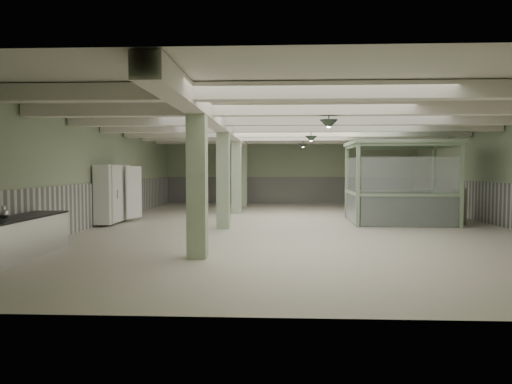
{
  "coord_description": "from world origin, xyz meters",
  "views": [
    {
      "loc": [
        -0.75,
        -16.01,
        2.01
      ],
      "look_at": [
        -1.35,
        -2.57,
        1.3
      ],
      "focal_mm": 32.0,
      "sensor_mm": 36.0,
      "label": 1
    }
  ],
  "objects": [
    {
      "name": "floor",
      "position": [
        0.0,
        0.0,
        0.0
      ],
      "size": [
        20.0,
        20.0,
        0.0
      ],
      "primitive_type": "plane",
      "color": "beige",
      "rests_on": "ground"
    },
    {
      "name": "ceiling",
      "position": [
        0.0,
        0.0,
        3.6
      ],
      "size": [
        14.0,
        20.0,
        0.02
      ],
      "primitive_type": "cube",
      "color": "silver",
      "rests_on": "wall_back"
    },
    {
      "name": "wall_back",
      "position": [
        0.0,
        10.0,
        1.8
      ],
      "size": [
        14.0,
        0.02,
        3.6
      ],
      "primitive_type": "cube",
      "color": "#9FB18D",
      "rests_on": "floor"
    },
    {
      "name": "wall_front",
      "position": [
        0.0,
        -10.0,
        1.8
      ],
      "size": [
        14.0,
        0.02,
        3.6
      ],
      "primitive_type": "cube",
      "color": "#9FB18D",
      "rests_on": "floor"
    },
    {
      "name": "wall_left",
      "position": [
        -7.0,
        0.0,
        1.8
      ],
      "size": [
        0.02,
        20.0,
        3.6
      ],
      "primitive_type": "cube",
      "color": "#9FB18D",
      "rests_on": "floor"
    },
    {
      "name": "wall_right",
      "position": [
        7.0,
        0.0,
        1.8
      ],
      "size": [
        0.02,
        20.0,
        3.6
      ],
      "primitive_type": "cube",
      "color": "#9FB18D",
      "rests_on": "floor"
    },
    {
      "name": "wainscot_left",
      "position": [
        -6.97,
        0.0,
        0.75
      ],
      "size": [
        0.05,
        19.9,
        1.5
      ],
      "primitive_type": "cube",
      "color": "silver",
      "rests_on": "floor"
    },
    {
      "name": "wainscot_right",
      "position": [
        6.97,
        0.0,
        0.75
      ],
      "size": [
        0.05,
        19.9,
        1.5
      ],
      "primitive_type": "cube",
      "color": "silver",
      "rests_on": "floor"
    },
    {
      "name": "wainscot_back",
      "position": [
        0.0,
        9.97,
        0.75
      ],
      "size": [
        13.9,
        0.05,
        1.5
      ],
      "primitive_type": "cube",
      "color": "silver",
      "rests_on": "floor"
    },
    {
      "name": "girder",
      "position": [
        -2.5,
        0.0,
        3.38
      ],
      "size": [
        0.45,
        19.9,
        0.4
      ],
      "primitive_type": "cube",
      "color": "white",
      "rests_on": "ceiling"
    },
    {
      "name": "beam_a",
      "position": [
        0.0,
        -7.5,
        3.42
      ],
      "size": [
        13.9,
        0.35,
        0.32
      ],
      "primitive_type": "cube",
      "color": "white",
      "rests_on": "ceiling"
    },
    {
      "name": "beam_b",
      "position": [
        0.0,
        -5.0,
        3.42
      ],
      "size": [
        13.9,
        0.35,
        0.32
      ],
      "primitive_type": "cube",
      "color": "white",
      "rests_on": "ceiling"
    },
    {
      "name": "beam_c",
      "position": [
        0.0,
        -2.5,
        3.42
      ],
      "size": [
        13.9,
        0.35,
        0.32
      ],
      "primitive_type": "cube",
      "color": "white",
      "rests_on": "ceiling"
    },
    {
      "name": "beam_d",
      "position": [
        0.0,
        0.0,
        3.42
      ],
      "size": [
        13.9,
        0.35,
        0.32
      ],
      "primitive_type": "cube",
      "color": "white",
      "rests_on": "ceiling"
    },
    {
      "name": "beam_e",
      "position": [
        0.0,
        2.5,
        3.42
      ],
      "size": [
        13.9,
        0.35,
        0.32
      ],
      "primitive_type": "cube",
      "color": "white",
      "rests_on": "ceiling"
    },
    {
      "name": "beam_f",
      "position": [
        0.0,
        5.0,
        3.42
      ],
      "size": [
        13.9,
        0.35,
        0.32
      ],
      "primitive_type": "cube",
      "color": "white",
      "rests_on": "ceiling"
    },
    {
      "name": "beam_g",
      "position": [
        0.0,
        7.5,
        3.42
      ],
      "size": [
        13.9,
        0.35,
        0.32
      ],
      "primitive_type": "cube",
      "color": "white",
      "rests_on": "ceiling"
    },
    {
      "name": "column_a",
      "position": [
        -2.5,
        -6.0,
        1.8
      ],
      "size": [
        0.42,
        0.42,
        3.6
      ],
      "primitive_type": "cube",
      "color": "#A7BC97",
      "rests_on": "floor"
    },
    {
      "name": "column_b",
      "position": [
        -2.5,
        -1.0,
        1.8
      ],
      "size": [
        0.42,
        0.42,
        3.6
      ],
      "primitive_type": "cube",
      "color": "#A7BC97",
      "rests_on": "floor"
    },
    {
      "name": "column_c",
      "position": [
        -2.5,
        4.0,
        1.8
      ],
      "size": [
        0.42,
        0.42,
        3.6
      ],
      "primitive_type": "cube",
      "color": "#A7BC97",
      "rests_on": "floor"
    },
    {
      "name": "column_d",
      "position": [
        -2.5,
        8.0,
        1.8
      ],
      "size": [
        0.42,
        0.42,
        3.6
      ],
      "primitive_type": "cube",
      "color": "#A7BC97",
      "rests_on": "floor"
    },
    {
      "name": "pendant_front",
      "position": [
        0.5,
        -5.0,
        3.05
      ],
      "size": [
        0.44,
        0.44,
        0.22
      ],
      "primitive_type": "cone",
      "rotation": [
        3.14,
        0.0,
        0.0
      ],
      "color": "#2E3D2F",
      "rests_on": "ceiling"
    },
    {
      "name": "pendant_mid",
      "position": [
        0.5,
        0.5,
        3.05
      ],
      "size": [
        0.44,
        0.44,
        0.22
      ],
      "primitive_type": "cone",
      "rotation": [
        3.14,
        0.0,
        0.0
      ],
      "color": "#2E3D2F",
      "rests_on": "ceiling"
    },
    {
      "name": "pendant_back",
      "position": [
        0.5,
        5.5,
        3.05
      ],
      "size": [
        0.44,
        0.44,
        0.22
      ],
      "primitive_type": "cone",
      "rotation": [
        3.14,
        0.0,
        0.0
      ],
      "color": "#2E3D2F",
      "rests_on": "ceiling"
    },
    {
      "name": "pitcher_near",
      "position": [
        -6.62,
        -6.48,
        1.04
      ],
      "size": [
        0.27,
        0.28,
        0.29
      ],
      "primitive_type": null,
      "rotation": [
        0.0,
        0.0,
        -0.38
      ],
      "color": "silver",
      "rests_on": "prep_counter"
    },
    {
      "name": "walkin_cooler",
      "position": [
        -6.62,
        0.18,
        1.02
      ],
      "size": [
        0.89,
        2.23,
        2.05
      ],
      "color": "white",
      "rests_on": "floor"
    },
    {
      "name": "guard_booth",
      "position": [
        3.76,
        0.94,
        1.97
      ],
      "size": [
        3.74,
        3.18,
        2.98
      ],
      "rotation": [
        0.0,
        0.0,
        -0.02
      ],
      "color": "#90AB89",
      "rests_on": "floor"
    },
    {
      "name": "filing_cabinet",
      "position": [
        5.82,
        0.6,
        0.64
      ],
      "size": [
        0.55,
        0.67,
        1.28
      ],
      "primitive_type": "cube",
      "rotation": [
        0.0,
        0.0,
        -0.25
      ],
      "color": "#5F6453",
      "rests_on": "floor"
    }
  ]
}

